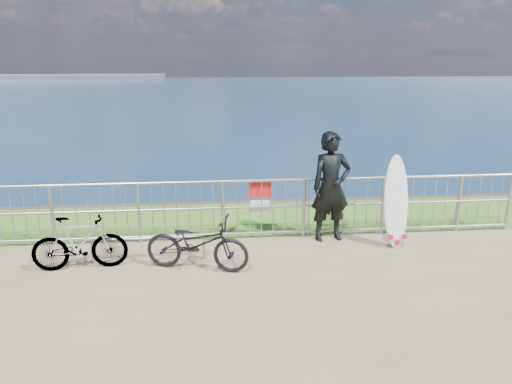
{
  "coord_description": "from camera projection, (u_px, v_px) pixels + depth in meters",
  "views": [
    {
      "loc": [
        -0.73,
        -7.07,
        3.31
      ],
      "look_at": [
        0.07,
        1.2,
        1.0
      ],
      "focal_mm": 35.0,
      "sensor_mm": 36.0,
      "label": 1
    }
  ],
  "objects": [
    {
      "name": "surfer",
      "position": [
        331.0,
        187.0,
        8.97
      ],
      "size": [
        0.79,
        0.58,
        1.99
      ],
      "primitive_type": "imported",
      "rotation": [
        0.0,
        0.0,
        0.15
      ],
      "color": "black",
      "rests_on": "ground"
    },
    {
      "name": "seascape",
      "position": [
        60.0,
        79.0,
        146.18
      ],
      "size": [
        260.0,
        260.0,
        5.0
      ],
      "color": "brown",
      "rests_on": "ground"
    },
    {
      "name": "grass_strip",
      "position": [
        246.0,
        219.0,
        10.33
      ],
      "size": [
        120.0,
        120.0,
        0.0
      ],
      "primitive_type": "plane",
      "color": "#3C7420",
      "rests_on": "ground"
    },
    {
      "name": "bicycle_near",
      "position": [
        197.0,
        243.0,
        7.82
      ],
      "size": [
        1.76,
        1.02,
        0.87
      ],
      "primitive_type": "imported",
      "rotation": [
        0.0,
        0.0,
        1.29
      ],
      "color": "black",
      "rests_on": "ground"
    },
    {
      "name": "railing",
      "position": [
        251.0,
        208.0,
        9.12
      ],
      "size": [
        10.06,
        0.1,
        1.13
      ],
      "color": "#93959B",
      "rests_on": "ground"
    },
    {
      "name": "bike_rack",
      "position": [
        148.0,
        241.0,
        8.18
      ],
      "size": [
        2.02,
        0.05,
        0.42
      ],
      "color": "#93959B",
      "rests_on": "ground"
    },
    {
      "name": "surfboard",
      "position": [
        396.0,
        205.0,
        8.72
      ],
      "size": [
        0.44,
        0.4,
        1.63
      ],
      "color": "white",
      "rests_on": "ground"
    },
    {
      "name": "bicycle_far",
      "position": [
        80.0,
        243.0,
        7.83
      ],
      "size": [
        1.5,
        0.54,
        0.88
      ],
      "primitive_type": "imported",
      "rotation": [
        0.0,
        0.0,
        1.66
      ],
      "color": "black",
      "rests_on": "ground"
    }
  ]
}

